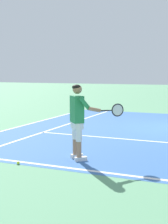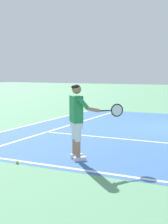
% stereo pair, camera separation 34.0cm
% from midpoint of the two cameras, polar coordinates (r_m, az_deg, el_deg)
% --- Properties ---
extents(line_baseline, '(10.98, 0.10, 0.01)m').
position_cam_midpoint_polar(line_baseline, '(6.51, 8.12, -10.96)').
color(line_baseline, white).
rests_on(line_baseline, ground).
extents(line_singles_left, '(0.10, 9.76, 0.01)m').
position_cam_midpoint_polar(line_singles_left, '(12.44, -4.30, -2.32)').
color(line_singles_left, white).
rests_on(line_singles_left, ground).
extents(line_doubles_left, '(0.10, 9.76, 0.01)m').
position_cam_midpoint_polar(line_doubles_left, '(13.13, -9.62, -1.91)').
color(line_doubles_left, white).
rests_on(line_doubles_left, ground).
extents(tennis_player, '(1.17, 0.72, 1.71)m').
position_cam_midpoint_polar(tennis_player, '(7.50, -2.29, -0.80)').
color(tennis_player, white).
rests_on(tennis_player, ground).
extents(tennis_ball_near_feet, '(0.07, 0.07, 0.07)m').
position_cam_midpoint_polar(tennis_ball_near_feet, '(7.46, -12.48, -8.50)').
color(tennis_ball_near_feet, '#CCE02D').
rests_on(tennis_ball_near_feet, ground).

